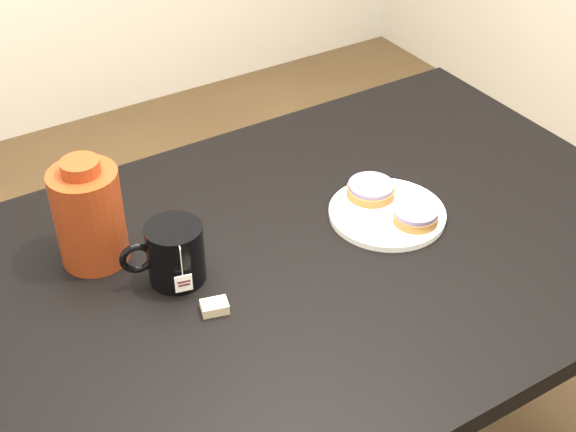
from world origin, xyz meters
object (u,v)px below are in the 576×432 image
(teabag_pouch, at_px, (215,307))
(bagel_package, at_px, (89,215))
(plate, at_px, (387,212))
(table, at_px, (306,285))
(mug, at_px, (174,253))
(bagel_front, at_px, (416,216))
(bagel_back, at_px, (371,190))

(teabag_pouch, bearing_deg, bagel_package, 116.08)
(plate, bearing_deg, table, -177.47)
(mug, relative_size, teabag_pouch, 3.44)
(table, bearing_deg, plate, 2.53)
(bagel_front, height_order, teabag_pouch, bagel_front)
(plate, height_order, bagel_package, bagel_package)
(bagel_back, bearing_deg, plate, -93.76)
(bagel_back, height_order, mug, mug)
(plate, bearing_deg, bagel_front, -66.00)
(bagel_package, bearing_deg, teabag_pouch, -63.92)
(bagel_back, xyz_separation_m, teabag_pouch, (-0.41, -0.12, -0.02))
(plate, relative_size, mug, 1.46)
(plate, height_order, bagel_front, bagel_front)
(plate, relative_size, bagel_package, 1.09)
(plate, xyz_separation_m, bagel_front, (0.02, -0.05, 0.02))
(table, xyz_separation_m, bagel_package, (-0.33, 0.19, 0.18))
(bagel_back, bearing_deg, bagel_package, 167.35)
(mug, bearing_deg, table, -0.68)
(plate, height_order, teabag_pouch, teabag_pouch)
(teabag_pouch, bearing_deg, bagel_back, 16.30)
(mug, bearing_deg, bagel_front, 0.21)
(bagel_back, height_order, bagel_front, same)
(bagel_front, height_order, mug, mug)
(plate, distance_m, mug, 0.43)
(bagel_back, distance_m, mug, 0.43)
(bagel_front, distance_m, bagel_package, 0.60)
(mug, height_order, teabag_pouch, mug)
(mug, bearing_deg, teabag_pouch, -67.41)
(teabag_pouch, distance_m, bagel_package, 0.28)
(mug, distance_m, bagel_package, 0.17)
(teabag_pouch, height_order, bagel_package, bagel_package)
(table, distance_m, mug, 0.28)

